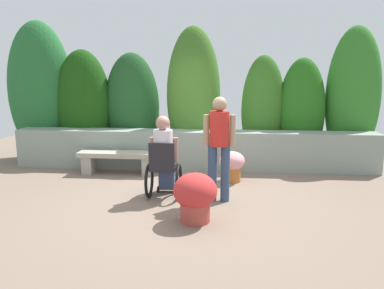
# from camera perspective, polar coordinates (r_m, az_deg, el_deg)

# --- Properties ---
(ground_plane) EXTENTS (12.19, 12.19, 0.00)m
(ground_plane) POSITION_cam_1_polar(r_m,az_deg,el_deg) (6.33, -1.14, -7.50)
(ground_plane) COLOR #7A6658
(stone_retaining_wall) EXTENTS (7.45, 0.51, 0.80)m
(stone_retaining_wall) POSITION_cam_1_polar(r_m,az_deg,el_deg) (7.88, 0.22, -0.79)
(stone_retaining_wall) COLOR gray
(stone_retaining_wall) RESTS_ON ground
(hedge_backdrop) EXTENTS (8.24, 1.04, 3.12)m
(hedge_backdrop) POSITION_cam_1_polar(r_m,az_deg,el_deg) (8.48, -4.22, 6.69)
(hedge_backdrop) COLOR #23642E
(hedge_backdrop) RESTS_ON ground
(stone_bench) EXTENTS (1.57, 0.39, 0.44)m
(stone_bench) POSITION_cam_1_polar(r_m,az_deg,el_deg) (7.64, -11.07, -2.18)
(stone_bench) COLOR #9B9889
(stone_bench) RESTS_ON ground
(person_in_wheelchair) EXTENTS (0.53, 0.66, 1.33)m
(person_in_wheelchair) POSITION_cam_1_polar(r_m,az_deg,el_deg) (6.06, -4.26, -2.27)
(person_in_wheelchair) COLOR black
(person_in_wheelchair) RESTS_ON ground
(person_standing_companion) EXTENTS (0.49, 0.30, 1.63)m
(person_standing_companion) POSITION_cam_1_polar(r_m,az_deg,el_deg) (5.80, 4.12, 0.39)
(person_standing_companion) COLOR #314766
(person_standing_companion) RESTS_ON ground
(flower_pot_purple_near) EXTENTS (0.48, 0.48, 0.57)m
(flower_pot_purple_near) POSITION_cam_1_polar(r_m,az_deg,el_deg) (7.00, 6.00, -3.01)
(flower_pot_purple_near) COLOR #B2652A
(flower_pot_purple_near) RESTS_ON ground
(flower_pot_terracotta_by_wall) EXTENTS (0.60, 0.60, 0.67)m
(flower_pot_terracotta_by_wall) POSITION_cam_1_polar(r_m,az_deg,el_deg) (5.12, 0.47, -7.67)
(flower_pot_terracotta_by_wall) COLOR #A84137
(flower_pot_terracotta_by_wall) RESTS_ON ground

